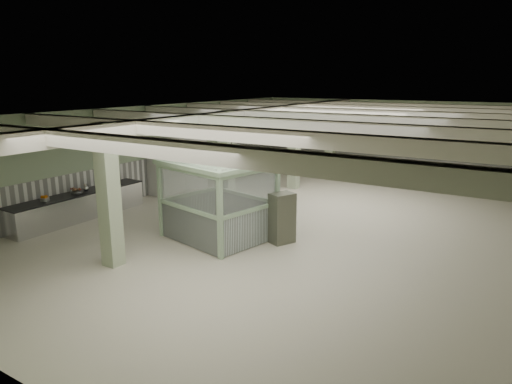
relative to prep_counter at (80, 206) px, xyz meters
The scene contains 30 objects.
floor 7.62m from the prep_counter, 30.66° to the left, with size 20.00×20.00×0.00m, color silver.
ceiling 8.23m from the prep_counter, 30.66° to the left, with size 14.00×20.00×0.02m, color beige.
wall_back 15.40m from the prep_counter, 64.77° to the left, with size 14.00×0.02×3.60m, color #99AF8C.
wall_front 9.06m from the prep_counter, 43.12° to the right, with size 14.00×0.02×3.60m, color #99AF8C.
wall_left 4.13m from the prep_counter, 96.77° to the left, with size 0.02×20.00×3.60m, color #99AF8C.
wainscot_left 3.91m from the prep_counter, 96.40° to the left, with size 0.05×19.90×1.50m, color white.
wainscot_back 15.32m from the prep_counter, 64.73° to the left, with size 13.90×0.05×1.50m, color white.
girder 6.31m from the prep_counter, 43.82° to the left, with size 0.45×19.90×0.40m, color white.
beam_a 8.04m from the prep_counter, 28.99° to the right, with size 13.90×0.35×0.32m, color white.
beam_b 7.27m from the prep_counter, ahead, with size 13.90×0.35×0.32m, color white.
beam_c 7.31m from the prep_counter, 11.88° to the left, with size 13.90×0.35×0.32m, color white.
beam_d 8.16m from the prep_counter, 30.66° to the left, with size 13.90×0.35×0.32m, color white.
beam_e 9.60m from the prep_counter, 44.27° to the left, with size 13.90×0.35×0.32m, color white.
beam_f 11.42m from the prep_counter, 53.62° to the left, with size 13.90×0.35×0.32m, color white.
beam_g 13.45m from the prep_counter, 60.11° to the left, with size 13.90×0.35×0.32m, color white.
column_a 4.76m from the prep_counter, 27.73° to the right, with size 0.42×0.42×3.60m, color #A6B793.
column_b 5.14m from the prep_counter, 35.45° to the left, with size 0.42×0.42×3.60m, color #A6B793.
column_c 8.95m from the prep_counter, 62.85° to the left, with size 0.42×0.42×3.60m, color #A6B793.
column_d 12.62m from the prep_counter, 71.21° to the left, with size 0.42×0.42×3.60m, color #A6B793.
pendant_front 7.58m from the prep_counter, ahead, with size 0.44×0.44×0.22m, color #293729.
pendant_mid 8.68m from the prep_counter, 31.87° to the left, with size 0.44×0.44×0.22m, color #293729.
pendant_back 12.01m from the prep_counter, 53.10° to the left, with size 0.44×0.44×0.22m, color #293729.
prep_counter is the anchor object (origin of this frame).
pitcher_near 0.64m from the prep_counter, 77.15° to the left, with size 0.18×0.21×0.27m, color #BBBBC0, non-canonical shape.
pitcher_far 1.18m from the prep_counter, 83.99° to the left, with size 0.20×0.23×0.29m, color #BBBBC0, non-canonical shape.
veg_colander 0.53m from the prep_counter, 121.87° to the right, with size 0.38×0.38×0.17m, color #444449, non-canonical shape.
orange_bowl 1.32m from the prep_counter, 90.12° to the right, with size 0.28×0.28×0.10m, color #B2B2B7.
walkin_cooler 4.93m from the prep_counter, 90.99° to the left, with size 1.12×2.56×2.35m.
guard_booth 5.31m from the prep_counter, 10.82° to the left, with size 3.37×3.03×2.39m.
filing_cabinet 7.08m from the prep_counter, 12.76° to the left, with size 0.47×0.68×1.47m, color #595B4C.
Camera 1 is at (6.30, -13.33, 4.58)m, focal length 32.00 mm.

